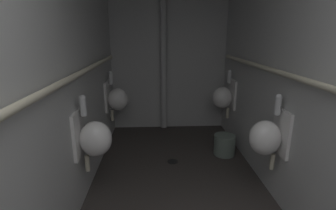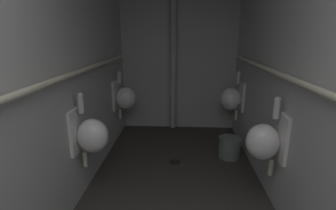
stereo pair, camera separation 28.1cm
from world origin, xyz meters
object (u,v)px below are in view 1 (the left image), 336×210
at_px(standpipe_back_wall, 164,55).
at_px(floor_drain, 173,161).
at_px(waste_bin, 224,145).
at_px(urinal_left_far, 116,99).
at_px(urinal_right_far, 224,97).
at_px(urinal_left_mid, 93,138).
at_px(urinal_right_mid, 267,137).

relative_size(standpipe_back_wall, floor_drain, 17.89).
distance_m(floor_drain, waste_bin, 0.77).
relative_size(urinal_left_far, standpipe_back_wall, 0.30).
relative_size(urinal_left_far, urinal_right_far, 1.00).
relative_size(urinal_left_mid, standpipe_back_wall, 0.30).
height_order(standpipe_back_wall, waste_bin, standpipe_back_wall).
height_order(urinal_left_far, urinal_right_far, same).
relative_size(urinal_right_mid, urinal_right_far, 1.00).
xyz_separation_m(urinal_right_mid, waste_bin, (-0.10, 1.02, -0.55)).
distance_m(urinal_left_mid, urinal_right_far, 2.23).
xyz_separation_m(standpipe_back_wall, waste_bin, (0.80, -1.05, -1.14)).
xyz_separation_m(urinal_left_mid, waste_bin, (1.53, 0.96, -0.55)).
relative_size(urinal_right_mid, floor_drain, 5.39).
bearing_deg(standpipe_back_wall, waste_bin, -52.64).
height_order(urinal_left_mid, standpipe_back_wall, standpipe_back_wall).
xyz_separation_m(floor_drain, waste_bin, (0.73, 0.18, 0.14)).
bearing_deg(urinal_right_mid, urinal_left_mid, 177.90).
distance_m(urinal_right_mid, urinal_right_far, 1.58).
distance_m(urinal_right_far, floor_drain, 1.31).
relative_size(standpipe_back_wall, waste_bin, 8.62).
height_order(urinal_left_far, urinal_right_mid, same).
bearing_deg(waste_bin, urinal_right_far, 79.48).
height_order(urinal_left_far, waste_bin, urinal_left_far).
distance_m(urinal_left_mid, floor_drain, 1.31).
distance_m(urinal_left_far, floor_drain, 1.27).
bearing_deg(floor_drain, waste_bin, 13.99).
xyz_separation_m(urinal_left_far, floor_drain, (0.80, -0.72, -0.68)).
bearing_deg(floor_drain, urinal_left_mid, -135.87).
height_order(urinal_left_mid, urinal_right_mid, same).
bearing_deg(urinal_left_far, urinal_left_mid, -90.00).
bearing_deg(waste_bin, floor_drain, -166.01).
bearing_deg(urinal_right_far, urinal_left_mid, -137.15).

